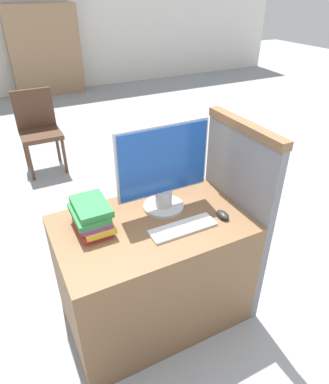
# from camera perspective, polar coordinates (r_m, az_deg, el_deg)

# --- Properties ---
(ground_plane) EXTENTS (20.00, 20.00, 0.00)m
(ground_plane) POSITION_cam_1_polar(r_m,az_deg,el_deg) (2.32, 2.39, -25.19)
(ground_plane) COLOR #93999E
(wall_back) EXTENTS (12.00, 0.06, 2.80)m
(wall_back) POSITION_cam_1_polar(r_m,az_deg,el_deg) (7.52, -24.51, 25.03)
(wall_back) COLOR silver
(wall_back) RESTS_ON ground_plane
(desk) EXTENTS (1.10, 0.71, 0.76)m
(desk) POSITION_cam_1_polar(r_m,az_deg,el_deg) (2.22, -1.97, -12.96)
(desk) COLOR brown
(desk) RESTS_ON ground_plane
(carrel_divider) EXTENTS (0.07, 0.64, 1.28)m
(carrel_divider) POSITION_cam_1_polar(r_m,az_deg,el_deg) (2.27, 11.58, -3.76)
(carrel_divider) COLOR slate
(carrel_divider) RESTS_ON ground_plane
(monitor) EXTENTS (0.57, 0.25, 0.53)m
(monitor) POSITION_cam_1_polar(r_m,az_deg,el_deg) (1.97, -0.18, 3.71)
(monitor) COLOR #B7B7BC
(monitor) RESTS_ON desk
(keyboard) EXTENTS (0.39, 0.12, 0.02)m
(keyboard) POSITION_cam_1_polar(r_m,az_deg,el_deg) (1.92, 3.08, -6.00)
(keyboard) COLOR silver
(keyboard) RESTS_ON desk
(mouse) EXTENTS (0.05, 0.10, 0.04)m
(mouse) POSITION_cam_1_polar(r_m,az_deg,el_deg) (2.03, 9.70, -3.77)
(mouse) COLOR #262626
(mouse) RESTS_ON desk
(book_stack) EXTENTS (0.20, 0.29, 0.16)m
(book_stack) POSITION_cam_1_polar(r_m,az_deg,el_deg) (1.93, -12.11, -3.96)
(book_stack) COLOR #B72D28
(book_stack) RESTS_ON desk
(far_chair) EXTENTS (0.44, 0.44, 0.92)m
(far_chair) POSITION_cam_1_polar(r_m,az_deg,el_deg) (4.26, -20.27, 10.23)
(far_chair) COLOR #4C3323
(far_chair) RESTS_ON ground_plane
(bookshelf_far) EXTENTS (1.31, 0.32, 1.62)m
(bookshelf_far) POSITION_cam_1_polar(r_m,az_deg,el_deg) (7.41, -19.26, 21.25)
(bookshelf_far) COLOR #9E7A56
(bookshelf_far) RESTS_ON ground_plane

